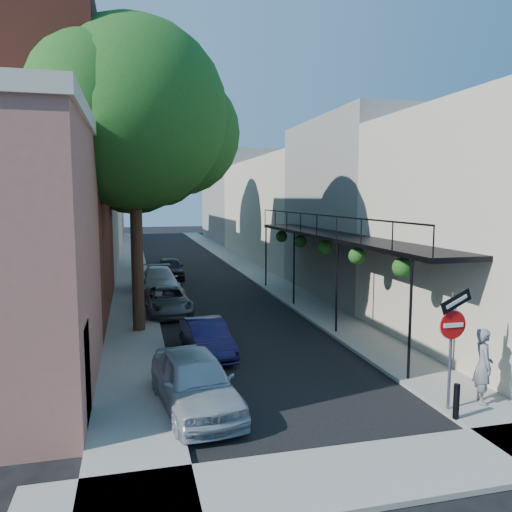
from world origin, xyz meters
TOP-DOWN VIEW (x-y plane):
  - ground at (0.00, 0.00)m, footprint 160.00×160.00m
  - road_surface at (0.00, 30.00)m, footprint 6.00×64.00m
  - sidewalk_left at (-4.00, 30.00)m, footprint 2.00×64.00m
  - sidewalk_right at (4.00, 30.00)m, footprint 2.00×64.00m
  - sidewalk_cross at (0.00, -1.00)m, footprint 12.00×2.00m
  - buildings_left at (-9.30, 28.76)m, footprint 10.10×59.10m
  - buildings_right at (8.99, 29.49)m, footprint 9.80×55.00m
  - sign_post at (3.16, 0.97)m, footprint 0.89×0.17m
  - bollard at (3.00, 0.50)m, footprint 0.14×0.14m
  - oak_near at (-3.37, 10.26)m, footprint 7.48×6.80m
  - oak_mid at (-3.42, 18.23)m, footprint 6.60×6.00m
  - oak_far at (-3.35, 27.27)m, footprint 7.70×7.00m
  - parked_car_a at (-2.60, 2.66)m, footprint 2.14×4.29m
  - parked_car_b at (-1.72, 6.75)m, footprint 1.50×3.54m
  - parked_car_c at (-2.54, 12.90)m, footprint 2.06×4.22m
  - parked_car_d at (-2.60, 18.07)m, footprint 1.97×4.60m
  - parked_car_e at (-1.69, 22.57)m, footprint 1.58×3.87m
  - pedestrian at (4.17, 1.13)m, footprint 0.65×0.78m

SIDE VIEW (x-z plane):
  - ground at x=0.00m, z-range 0.00..0.00m
  - road_surface at x=0.00m, z-range 0.00..0.01m
  - sidewalk_left at x=-4.00m, z-range 0.00..0.12m
  - sidewalk_right at x=4.00m, z-range 0.00..0.12m
  - sidewalk_cross at x=0.00m, z-range 0.00..0.12m
  - bollard at x=3.00m, z-range 0.12..0.92m
  - parked_car_b at x=-1.72m, z-range 0.00..1.14m
  - parked_car_c at x=-2.54m, z-range 0.00..1.16m
  - parked_car_e at x=-1.69m, z-range 0.00..1.31m
  - parked_car_d at x=-2.60m, z-range 0.00..1.32m
  - parked_car_a at x=-2.60m, z-range 0.00..1.40m
  - pedestrian at x=4.17m, z-range 0.12..1.96m
  - sign_post at x=3.16m, z-range 0.54..3.53m
  - buildings_right at x=8.99m, z-range -0.58..9.42m
  - buildings_left at x=-9.30m, z-range -1.06..10.94m
  - oak_mid at x=-3.42m, z-range 1.96..12.16m
  - oak_near at x=-3.37m, z-range 2.17..13.59m
  - oak_far at x=-3.35m, z-range 2.31..14.21m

